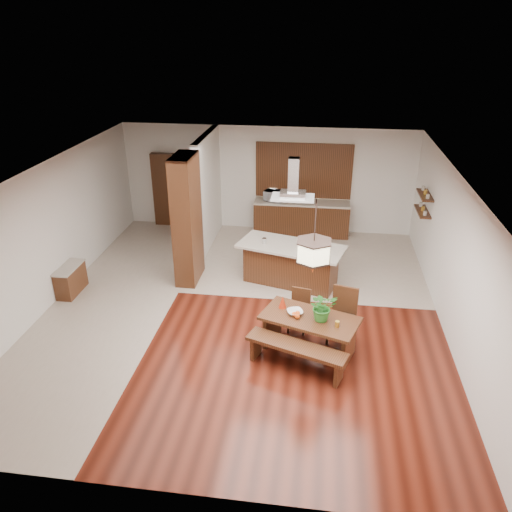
# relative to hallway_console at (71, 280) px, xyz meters

# --- Properties ---
(room_shell) EXTENTS (9.00, 9.04, 2.92)m
(room_shell) POSITION_rel_hallway_console_xyz_m (3.81, -0.20, 1.75)
(room_shell) COLOR #3A120A
(room_shell) RESTS_ON ground
(tile_hallway) EXTENTS (2.50, 9.00, 0.01)m
(tile_hallway) POSITION_rel_hallway_console_xyz_m (1.06, -0.20, -0.31)
(tile_hallway) COLOR #B9AA9A
(tile_hallway) RESTS_ON ground
(tile_kitchen) EXTENTS (5.50, 4.00, 0.01)m
(tile_kitchen) POSITION_rel_hallway_console_xyz_m (5.06, 2.30, -0.31)
(tile_kitchen) COLOR #B9AA9A
(tile_kitchen) RESTS_ON ground
(soffit_band) EXTENTS (8.00, 9.00, 0.02)m
(soffit_band) POSITION_rel_hallway_console_xyz_m (3.81, -0.20, 2.57)
(soffit_band) COLOR #38190E
(soffit_band) RESTS_ON room_shell
(partition_pier) EXTENTS (0.45, 1.00, 2.90)m
(partition_pier) POSITION_rel_hallway_console_xyz_m (2.41, 1.00, 1.14)
(partition_pier) COLOR #311A0D
(partition_pier) RESTS_ON ground
(partition_stub) EXTENTS (0.18, 2.40, 2.90)m
(partition_stub) POSITION_rel_hallway_console_xyz_m (2.41, 3.10, 1.14)
(partition_stub) COLOR silver
(partition_stub) RESTS_ON ground
(hallway_console) EXTENTS (0.37, 0.88, 0.63)m
(hallway_console) POSITION_rel_hallway_console_xyz_m (0.00, 0.00, 0.00)
(hallway_console) COLOR #311A0D
(hallway_console) RESTS_ON ground
(hallway_doorway) EXTENTS (1.10, 0.20, 2.10)m
(hallway_doorway) POSITION_rel_hallway_console_xyz_m (1.11, 4.20, 0.74)
(hallway_doorway) COLOR #311A0D
(hallway_doorway) RESTS_ON ground
(rear_counter) EXTENTS (2.60, 0.62, 0.95)m
(rear_counter) POSITION_rel_hallway_console_xyz_m (4.81, 4.00, 0.16)
(rear_counter) COLOR #311A0D
(rear_counter) RESTS_ON ground
(kitchen_window) EXTENTS (2.60, 0.08, 1.50)m
(kitchen_window) POSITION_rel_hallway_console_xyz_m (4.81, 4.26, 1.44)
(kitchen_window) COLOR #AA7933
(kitchen_window) RESTS_ON room_shell
(shelf_lower) EXTENTS (0.26, 0.90, 0.04)m
(shelf_lower) POSITION_rel_hallway_console_xyz_m (7.68, 2.40, 1.08)
(shelf_lower) COLOR #311A0D
(shelf_lower) RESTS_ON room_shell
(shelf_upper) EXTENTS (0.26, 0.90, 0.04)m
(shelf_upper) POSITION_rel_hallway_console_xyz_m (7.68, 2.40, 1.49)
(shelf_upper) COLOR #311A0D
(shelf_upper) RESTS_ON room_shell
(dining_table) EXTENTS (1.87, 1.35, 0.70)m
(dining_table) POSITION_rel_hallway_console_xyz_m (5.24, -1.42, 0.20)
(dining_table) COLOR #311A0D
(dining_table) RESTS_ON ground
(dining_bench) EXTENTS (1.78, 0.96, 0.49)m
(dining_bench) POSITION_rel_hallway_console_xyz_m (5.04, -2.00, -0.07)
(dining_bench) COLOR #311A0D
(dining_bench) RESTS_ON ground
(dining_chair_left) EXTENTS (0.44, 0.44, 0.84)m
(dining_chair_left) POSITION_rel_hallway_console_xyz_m (5.01, -0.80, 0.11)
(dining_chair_left) COLOR #311A0D
(dining_chair_left) RESTS_ON ground
(dining_chair_right) EXTENTS (0.58, 0.58, 1.06)m
(dining_chair_right) POSITION_rel_hallway_console_xyz_m (5.81, -1.07, 0.22)
(dining_chair_right) COLOR #311A0D
(dining_chair_right) RESTS_ON ground
(pendant_lantern) EXTENTS (0.64, 0.64, 1.31)m
(pendant_lantern) POSITION_rel_hallway_console_xyz_m (5.24, -1.42, 1.93)
(pendant_lantern) COLOR beige
(pendant_lantern) RESTS_ON room_shell
(foliage_plant) EXTENTS (0.58, 0.55, 0.53)m
(foliage_plant) POSITION_rel_hallway_console_xyz_m (5.45, -1.47, 0.65)
(foliage_plant) COLOR #2B7527
(foliage_plant) RESTS_ON dining_table
(fruit_bowl) EXTENTS (0.36, 0.36, 0.07)m
(fruit_bowl) POSITION_rel_hallway_console_xyz_m (4.97, -1.35, 0.42)
(fruit_bowl) COLOR beige
(fruit_bowl) RESTS_ON dining_table
(napkin_cone) EXTENTS (0.19, 0.19, 0.23)m
(napkin_cone) POSITION_rel_hallway_console_xyz_m (4.73, -1.16, 0.50)
(napkin_cone) COLOR #9D220B
(napkin_cone) RESTS_ON dining_table
(gold_ornament) EXTENTS (0.09, 0.09, 0.11)m
(gold_ornament) POSITION_rel_hallway_console_xyz_m (5.71, -1.66, 0.44)
(gold_ornament) COLOR gold
(gold_ornament) RESTS_ON dining_table
(kitchen_island) EXTENTS (2.50, 1.59, 0.96)m
(kitchen_island) POSITION_rel_hallway_console_xyz_m (4.72, 1.09, 0.17)
(kitchen_island) COLOR #311A0D
(kitchen_island) RESTS_ON ground
(range_hood) EXTENTS (0.90, 0.55, 0.87)m
(range_hood) POSITION_rel_hallway_console_xyz_m (4.72, 1.09, 2.15)
(range_hood) COLOR silver
(range_hood) RESTS_ON room_shell
(island_cup) EXTENTS (0.14, 0.14, 0.11)m
(island_cup) POSITION_rel_hallway_console_xyz_m (5.10, 1.02, 0.69)
(island_cup) COLOR silver
(island_cup) RESTS_ON kitchen_island
(microwave) EXTENTS (0.59, 0.48, 0.29)m
(microwave) POSITION_rel_hallway_console_xyz_m (4.04, 3.98, 0.78)
(microwave) COLOR silver
(microwave) RESTS_ON rear_counter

